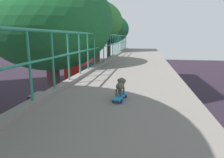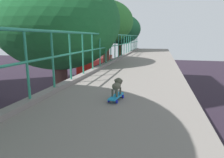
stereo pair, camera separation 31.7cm
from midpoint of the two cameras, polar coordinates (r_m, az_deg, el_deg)
car_yellow_cab_fifth at (r=14.59m, az=-12.44°, el=-12.69°), size 1.79×4.24×1.45m
car_grey_sixth at (r=19.39m, az=-17.12°, el=-6.36°), size 1.80×3.96×1.51m
car_black_seventh at (r=21.23m, az=-3.03°, el=-4.09°), size 1.87×4.07×1.53m
city_bus at (r=32.00m, az=-4.13°, el=3.63°), size 2.60×10.98×3.43m
roadside_tree_mid at (r=9.13m, az=-14.45°, el=15.43°), size 5.44×5.44×9.41m
roadside_tree_far at (r=16.61m, az=-1.16°, el=16.00°), size 4.44×4.44×9.64m
roadside_tree_farthest at (r=22.20m, az=2.90°, el=14.22°), size 4.46×4.46×9.18m
toy_skateboard at (r=3.58m, az=3.76°, el=-5.21°), size 0.23×0.52×0.09m
small_dog at (r=3.58m, az=4.07°, el=-1.72°), size 0.19×0.36×0.31m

